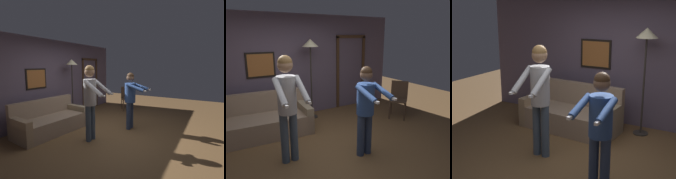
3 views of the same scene
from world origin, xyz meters
The scene contains 6 objects.
ground_plane centered at (0.00, 0.00, 0.00)m, with size 12.00×12.00×0.00m, color brown.
back_wall_assembly centered at (0.02, 2.24, 1.30)m, with size 6.40×0.10×2.60m.
couch centered at (-0.80, 1.45, 0.28)m, with size 1.96×0.98×0.87m.
torchiere_lamp centered at (0.49, 1.85, 1.72)m, with size 0.40×0.40×1.99m.
person_standing_left centered at (-0.68, 0.18, 1.10)m, with size 0.43×0.67×1.79m.
person_standing_right centered at (0.53, -0.30, 0.95)m, with size 0.44×0.69×1.59m.
Camera 3 is at (1.90, -3.69, 2.35)m, focal length 50.00 mm.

